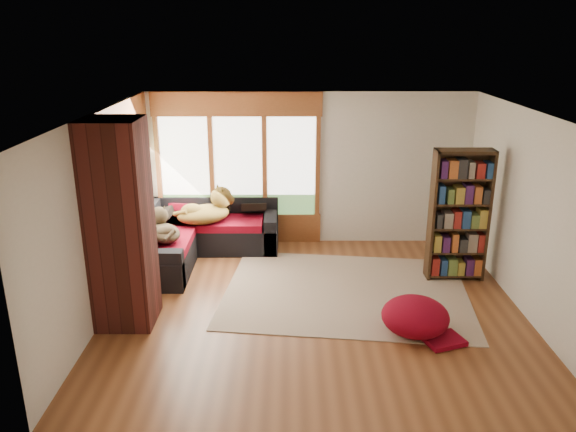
# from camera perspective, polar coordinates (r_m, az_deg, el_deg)

# --- Properties ---
(floor) EXTENTS (5.50, 5.50, 0.00)m
(floor) POSITION_cam_1_polar(r_m,az_deg,el_deg) (7.68, 2.68, -9.25)
(floor) COLOR brown
(floor) RESTS_ON ground
(ceiling) EXTENTS (5.50, 5.50, 0.00)m
(ceiling) POSITION_cam_1_polar(r_m,az_deg,el_deg) (6.86, 3.01, 10.32)
(ceiling) COLOR white
(wall_back) EXTENTS (5.50, 0.04, 2.60)m
(wall_back) POSITION_cam_1_polar(r_m,az_deg,el_deg) (9.57, 2.13, 4.77)
(wall_back) COLOR silver
(wall_back) RESTS_ON ground
(wall_front) EXTENTS (5.50, 0.04, 2.60)m
(wall_front) POSITION_cam_1_polar(r_m,az_deg,el_deg) (4.87, 4.24, -9.46)
(wall_front) COLOR silver
(wall_front) RESTS_ON ground
(wall_left) EXTENTS (0.04, 5.00, 2.60)m
(wall_left) POSITION_cam_1_polar(r_m,az_deg,el_deg) (7.55, -18.50, -0.02)
(wall_left) COLOR silver
(wall_left) RESTS_ON ground
(wall_right) EXTENTS (0.04, 5.00, 2.60)m
(wall_right) POSITION_cam_1_polar(r_m,az_deg,el_deg) (7.80, 23.45, -0.02)
(wall_right) COLOR silver
(wall_right) RESTS_ON ground
(windows_back) EXTENTS (2.82, 0.10, 1.90)m
(windows_back) POSITION_cam_1_polar(r_m,az_deg,el_deg) (9.56, -5.10, 5.00)
(windows_back) COLOR brown
(windows_back) RESTS_ON wall_back
(windows_left) EXTENTS (0.10, 2.62, 1.90)m
(windows_left) POSITION_cam_1_polar(r_m,az_deg,el_deg) (8.62, -15.95, 2.84)
(windows_left) COLOR brown
(windows_left) RESTS_ON wall_left
(roller_blind) EXTENTS (0.03, 0.72, 0.90)m
(roller_blind) POSITION_cam_1_polar(r_m,az_deg,el_deg) (9.30, -14.64, 6.62)
(roller_blind) COLOR #6C885D
(roller_blind) RESTS_ON wall_left
(brick_chimney) EXTENTS (0.70, 0.70, 2.60)m
(brick_chimney) POSITION_cam_1_polar(r_m,az_deg,el_deg) (7.13, -16.68, -0.92)
(brick_chimney) COLOR #471914
(brick_chimney) RESTS_ON ground
(sectional_sofa) EXTENTS (2.20, 2.20, 0.80)m
(sectional_sofa) POSITION_cam_1_polar(r_m,az_deg,el_deg) (9.23, -9.98, -2.52)
(sectional_sofa) COLOR black
(sectional_sofa) RESTS_ON ground
(area_rug) EXTENTS (3.69, 2.99, 0.01)m
(area_rug) POSITION_cam_1_polar(r_m,az_deg,el_deg) (8.13, 5.90, -7.63)
(area_rug) COLOR beige
(area_rug) RESTS_ON ground
(bookshelf) EXTENTS (0.84, 0.28, 1.96)m
(bookshelf) POSITION_cam_1_polar(r_m,az_deg,el_deg) (8.54, 16.99, 0.02)
(bookshelf) COLOR #372212
(bookshelf) RESTS_ON ground
(pouf) EXTENTS (0.93, 0.93, 0.45)m
(pouf) POSITION_cam_1_polar(r_m,az_deg,el_deg) (7.15, 12.80, -9.83)
(pouf) COLOR maroon
(pouf) RESTS_ON area_rug
(dog_tan) EXTENTS (1.03, 0.87, 0.50)m
(dog_tan) POSITION_cam_1_polar(r_m,az_deg,el_deg) (9.23, -8.16, 0.79)
(dog_tan) COLOR brown
(dog_tan) RESTS_ON sectional_sofa
(dog_brindle) EXTENTS (0.71, 0.82, 0.40)m
(dog_brindle) POSITION_cam_1_polar(r_m,az_deg,el_deg) (8.63, -12.59, -1.15)
(dog_brindle) COLOR black
(dog_brindle) RESTS_ON sectional_sofa
(throw_pillows) EXTENTS (1.98, 1.68, 0.45)m
(throw_pillows) POSITION_cam_1_polar(r_m,az_deg,el_deg) (9.21, -9.76, 0.44)
(throw_pillows) COLOR black
(throw_pillows) RESTS_ON sectional_sofa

